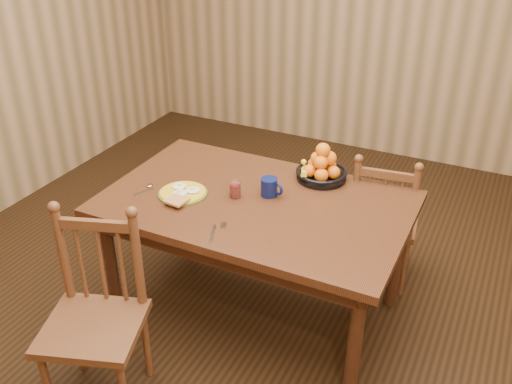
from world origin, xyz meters
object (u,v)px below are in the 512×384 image
at_px(fruit_bowl, 321,169).
at_px(chair_far, 383,221).
at_px(dining_table, 256,214).
at_px(chair_near, 95,318).
at_px(coffee_mug, 270,187).
at_px(breakfast_plate, 183,193).

bearing_deg(fruit_bowl, chair_far, 35.48).
relative_size(dining_table, chair_near, 1.66).
relative_size(chair_far, fruit_bowl, 3.03).
xyz_separation_m(dining_table, chair_far, (0.55, 0.62, -0.24)).
bearing_deg(dining_table, chair_far, 47.98).
distance_m(chair_near, fruit_bowl, 1.44).
bearing_deg(chair_far, fruit_bowl, 28.15).
xyz_separation_m(coffee_mug, fruit_bowl, (0.18, 0.30, 0.01)).
height_order(chair_far, coffee_mug, chair_far).
xyz_separation_m(dining_table, coffee_mug, (0.04, 0.08, 0.14)).
xyz_separation_m(breakfast_plate, coffee_mug, (0.42, 0.20, 0.04)).
bearing_deg(coffee_mug, dining_table, -118.53).
distance_m(dining_table, breakfast_plate, 0.41).
relative_size(chair_near, coffee_mug, 7.25).
height_order(chair_near, fruit_bowl, fruit_bowl).
xyz_separation_m(dining_table, chair_near, (-0.40, -0.87, -0.20)).
bearing_deg(dining_table, chair_near, -114.91).
bearing_deg(chair_near, chair_far, 38.30).
height_order(chair_far, chair_near, chair_near).
height_order(chair_near, coffee_mug, chair_near).
xyz_separation_m(chair_far, breakfast_plate, (-0.93, -0.74, 0.33)).
relative_size(dining_table, breakfast_plate, 5.46).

